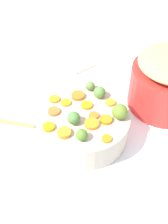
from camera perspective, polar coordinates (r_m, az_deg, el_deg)
tabletop at (r=0.88m, az=1.89°, el=-2.26°), size 2.40×2.40×0.02m
serving_bowl_carrots at (r=0.80m, az=0.00°, el=-2.66°), size 0.26×0.26×0.09m
metal_pot at (r=0.92m, az=16.68°, el=4.94°), size 0.24×0.24×0.14m
carrot_slice_0 at (r=0.76m, az=2.06°, el=-0.72°), size 0.04×0.04×0.01m
carrot_slice_1 at (r=0.81m, az=-6.11°, el=2.68°), size 0.03×0.03×0.01m
carrot_slice_2 at (r=0.81m, az=-1.26°, el=3.38°), size 0.05×0.05×0.01m
carrot_slice_3 at (r=0.80m, az=-3.74°, el=1.93°), size 0.04×0.04×0.01m
carrot_slice_4 at (r=0.79m, az=0.39°, el=1.52°), size 0.03×0.03×0.01m
carrot_slice_5 at (r=0.74m, az=-7.28°, el=-3.09°), size 0.04×0.04×0.01m
carrot_slice_6 at (r=0.71m, az=4.71°, el=-5.50°), size 0.03×0.03×0.01m
carrot_slice_7 at (r=0.80m, az=5.43°, el=1.96°), size 0.03×0.03×0.01m
carrot_slice_8 at (r=0.75m, az=4.54°, el=-1.63°), size 0.04×0.04×0.01m
carrot_slice_9 at (r=0.72m, az=-4.09°, el=-4.30°), size 0.05×0.05×0.01m
carrot_slice_10 at (r=0.77m, az=-6.23°, el=0.14°), size 0.05×0.05×0.01m
carrot_slice_11 at (r=0.74m, az=1.60°, el=-2.45°), size 0.05×0.05×0.01m
brussels_sprout_0 at (r=0.73m, az=-2.10°, el=-1.25°), size 0.04×0.04×0.04m
brussels_sprout_1 at (r=0.81m, az=3.47°, el=3.93°), size 0.04×0.04×0.04m
brussels_sprout_2 at (r=0.70m, az=-0.48°, el=-4.74°), size 0.03×0.03×0.03m
brussels_sprout_3 at (r=0.75m, az=7.47°, el=0.13°), size 0.04×0.04×0.04m
brussels_sprout_4 at (r=0.83m, az=1.29°, el=5.40°), size 0.03×0.03×0.03m
dish_towel at (r=1.11m, az=-1.80°, el=10.71°), size 0.17×0.13×0.01m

